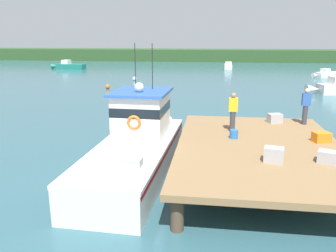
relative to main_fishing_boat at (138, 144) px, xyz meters
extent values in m
plane|color=#2D5660|center=(-0.22, -0.09, -1.01)|extent=(200.00, 200.00, 0.00)
cylinder|color=#4C3D2D|center=(1.98, -4.19, -0.51)|extent=(0.36, 0.36, 1.00)
cylinder|color=#4C3D2D|center=(1.98, 4.01, -0.51)|extent=(0.36, 0.36, 1.00)
cylinder|color=#4C3D2D|center=(7.18, 4.01, -0.51)|extent=(0.36, 0.36, 1.00)
cube|color=olive|center=(4.58, -0.09, 0.09)|extent=(6.00, 9.00, 0.20)
cube|color=silver|center=(-0.02, -0.56, -0.46)|extent=(2.82, 8.09, 1.10)
cone|color=silver|center=(0.17, 4.33, -0.46)|extent=(1.17, 1.84, 1.10)
cube|color=#A31919|center=(-0.02, -0.56, -0.01)|extent=(2.83, 7.93, 0.12)
cube|color=silver|center=(-0.02, -0.56, 0.15)|extent=(2.86, 8.10, 0.12)
cube|color=silver|center=(0.02, 0.63, 0.99)|extent=(1.99, 2.27, 1.80)
cube|color=black|center=(0.02, 0.63, 1.31)|extent=(2.01, 2.29, 0.36)
cube|color=#2D56A8|center=(0.02, 0.63, 1.94)|extent=(2.24, 2.58, 0.10)
sphere|color=white|center=(0.01, 0.33, 2.17)|extent=(0.36, 0.36, 0.36)
cylinder|color=black|center=(-0.31, 1.15, 2.89)|extent=(0.03, 0.03, 1.80)
cylinder|color=black|center=(0.39, 1.12, 2.89)|extent=(0.03, 0.03, 1.80)
cube|color=#939399|center=(0.44, -2.78, 0.27)|extent=(0.62, 0.46, 0.36)
torus|color=orange|center=(-0.54, -3.35, 0.15)|extent=(0.58, 0.58, 0.12)
torus|color=#EA5119|center=(-0.02, -0.50, 0.99)|extent=(0.54, 0.12, 0.54)
cube|color=orange|center=(6.91, 0.62, 0.38)|extent=(0.70, 0.59, 0.37)
cube|color=#9E9EA3|center=(4.78, -1.79, 0.43)|extent=(0.67, 0.55, 0.47)
cube|color=#9E9EA3|center=(6.46, -1.65, 0.39)|extent=(0.72, 0.63, 0.38)
cube|color=#9E9EA3|center=(5.66, 3.46, 0.40)|extent=(0.71, 0.61, 0.41)
cylinder|color=#2866B2|center=(3.66, 0.67, 0.36)|extent=(0.32, 0.32, 0.34)
cylinder|color=#383842|center=(6.93, 3.32, 0.62)|extent=(0.22, 0.22, 0.86)
cube|color=#2D56A8|center=(6.93, 3.32, 1.33)|extent=(0.36, 0.22, 0.56)
sphere|color=beige|center=(6.93, 3.32, 1.72)|extent=(0.20, 0.20, 0.20)
cylinder|color=#383842|center=(3.65, 1.67, 0.62)|extent=(0.22, 0.22, 0.86)
cube|color=gold|center=(3.65, 1.67, 1.33)|extent=(0.36, 0.22, 0.56)
sphere|color=#9E7051|center=(3.65, 1.67, 1.72)|extent=(0.20, 0.20, 0.20)
cube|color=white|center=(17.37, 34.01, -0.69)|extent=(3.57, 2.64, 0.63)
cone|color=white|center=(15.48, 32.97, -0.69)|extent=(1.06, 0.97, 0.63)
cube|color=silver|center=(16.84, 33.72, -0.14)|extent=(1.18, 1.19, 0.47)
cube|color=#196B5B|center=(-19.65, 39.78, -0.59)|extent=(4.68, 2.01, 0.82)
cone|color=#196B5B|center=(-22.46, 40.14, -0.59)|extent=(1.23, 0.96, 0.82)
cube|color=silver|center=(-20.44, 39.88, 0.13)|extent=(1.27, 1.29, 0.62)
cube|color=silver|center=(5.03, 43.66, -0.67)|extent=(1.27, 3.72, 0.67)
cone|color=silver|center=(4.97, 41.35, -0.67)|extent=(0.69, 0.94, 0.67)
cube|color=silver|center=(5.01, 43.01, -0.08)|extent=(0.96, 0.95, 0.50)
cone|color=silver|center=(11.70, 19.72, -0.56)|extent=(1.38, 1.12, 0.89)
sphere|color=silver|center=(-6.40, 26.87, -0.77)|extent=(0.47, 0.47, 0.47)
sphere|color=#EA5B19|center=(-7.60, 20.30, -0.79)|extent=(0.44, 0.44, 0.44)
cube|color=#284723|center=(-0.22, 61.91, 0.19)|extent=(120.00, 8.00, 2.40)
camera|label=1|loc=(2.82, -12.35, 4.05)|focal=36.59mm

